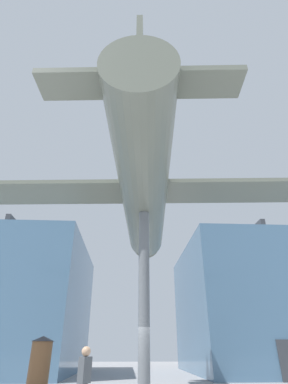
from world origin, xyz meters
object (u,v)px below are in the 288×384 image
info_kiosk (40,365)px  visitor_person (84,375)px  suspended_airplane (144,194)px  support_pylon_central (144,298)px

info_kiosk → visitor_person: bearing=-62.0°
suspended_airplane → visitor_person: bearing=-132.0°
suspended_airplane → visitor_person: suspended_airplane is taller
support_pylon_central → info_kiosk: size_ratio=3.07×
visitor_person → info_kiosk: bearing=-122.3°
info_kiosk → suspended_airplane: bearing=-33.7°
visitor_person → info_kiosk: 5.37m
support_pylon_central → info_kiosk: support_pylon_central is taller
support_pylon_central → visitor_person: size_ratio=3.79×
support_pylon_central → visitor_person: bearing=-139.5°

